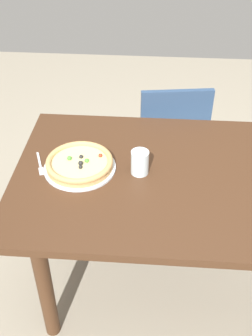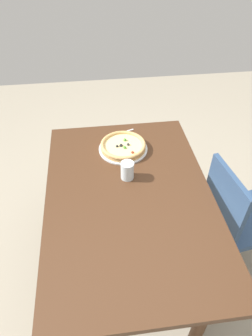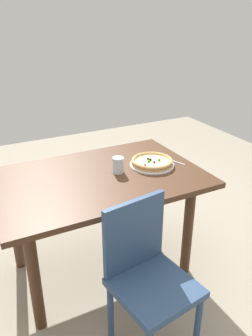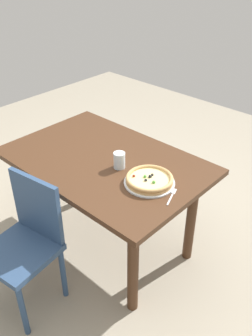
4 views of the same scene
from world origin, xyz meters
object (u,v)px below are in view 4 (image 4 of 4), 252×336
at_px(dining_table, 105,173).
at_px(chair_near, 26,240).
at_px(drinking_glass, 119,160).
at_px(pizza, 149,179).
at_px(plate, 149,183).
at_px(fork, 172,195).

xyz_separation_m(dining_table, chair_near, (-0.01, -0.67, -0.17)).
bearing_deg(chair_near, drinking_glass, -111.21).
relative_size(pizza, drinking_glass, 2.69).
xyz_separation_m(plate, fork, (0.18, -0.01, -0.00)).
bearing_deg(plate, chair_near, -122.22).
bearing_deg(dining_table, plate, -2.05).
bearing_deg(plate, pizza, -145.55).
relative_size(pizza, fork, 1.81).
height_order(pizza, fork, pizza).
bearing_deg(pizza, drinking_glass, 178.40).
bearing_deg(dining_table, fork, -2.02).
xyz_separation_m(plate, pizza, (-0.00, -0.00, 0.03)).
relative_size(plate, drinking_glass, 2.90).
distance_m(chair_near, fork, 0.92).
relative_size(plate, pizza, 1.08).
height_order(dining_table, pizza, pizza).
height_order(fork, drinking_glass, drinking_glass).
xyz_separation_m(chair_near, plate, (0.41, 0.65, 0.29)).
height_order(pizza, drinking_glass, drinking_glass).
relative_size(dining_table, fork, 8.55).
bearing_deg(drinking_glass, chair_near, -102.97).
distance_m(fork, drinking_glass, 0.44).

